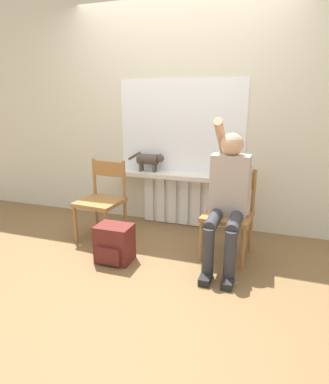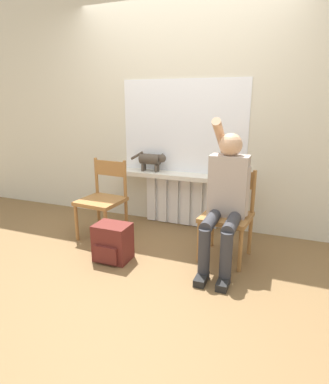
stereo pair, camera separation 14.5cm
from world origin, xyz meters
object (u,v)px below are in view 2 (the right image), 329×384
object	(u,v)px
chair_right	(228,213)
cat	(152,159)
chair_left	(103,198)
person	(226,194)
backpack	(113,243)

from	to	relation	value
chair_right	cat	xyz separation A→B (m)	(-1.02, 0.57, 0.35)
chair_left	person	size ratio (longest dim) A/B	0.64
person	backpack	size ratio (longest dim) A/B	3.74
person	backpack	world-z (taller)	person
person	backpack	xyz separation A→B (m)	(-0.97, -0.34, -0.48)
chair_right	backpack	world-z (taller)	chair_right
chair_left	cat	distance (m)	0.75
person	cat	size ratio (longest dim) A/B	2.91
chair_left	chair_right	distance (m)	1.34
chair_left	person	world-z (taller)	person
chair_left	cat	size ratio (longest dim) A/B	1.85
chair_right	backpack	xyz separation A→B (m)	(-0.97, -0.46, -0.26)
chair_right	cat	bearing A→B (deg)	156.04
cat	backpack	world-z (taller)	cat
chair_left	chair_right	xyz separation A→B (m)	(1.34, -0.00, 0.00)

